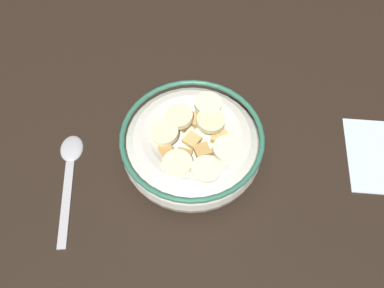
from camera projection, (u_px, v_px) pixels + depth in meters
ground_plane at (192, 161)px, 52.24cm from camera, size 135.25×135.25×2.00cm
cereal_bowl at (192, 145)px, 49.05cm from camera, size 16.57×16.57×5.60cm
spoon at (70, 164)px, 50.52cm from camera, size 13.96×8.58×0.80cm
folded_napkin at (373, 155)px, 51.36cm from camera, size 12.06×9.44×0.30cm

